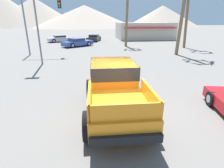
{
  "coord_description": "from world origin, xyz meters",
  "views": [
    {
      "loc": [
        -1.16,
        -6.09,
        3.52
      ],
      "look_at": [
        -0.29,
        1.09,
        0.91
      ],
      "focal_mm": 28.0,
      "sensor_mm": 36.0,
      "label": 1
    }
  ],
  "objects_px": {
    "parked_car_silver": "(60,38)",
    "parked_car_dark": "(94,38)",
    "parked_car_blue": "(77,42)",
    "orange_pickup_truck": "(114,85)",
    "palm_tree_leaning": "(127,2)",
    "street_lamp_post": "(34,2)",
    "traffic_light_main": "(40,14)"
  },
  "relations": [
    {
      "from": "parked_car_silver",
      "to": "traffic_light_main",
      "type": "xyz_separation_m",
      "value": [
        0.25,
        -13.0,
        3.6
      ]
    },
    {
      "from": "orange_pickup_truck",
      "to": "parked_car_blue",
      "type": "relative_size",
      "value": 1.12
    },
    {
      "from": "parked_car_blue",
      "to": "parked_car_silver",
      "type": "bearing_deg",
      "value": 170.71
    },
    {
      "from": "parked_car_blue",
      "to": "palm_tree_leaning",
      "type": "relative_size",
      "value": 0.58
    },
    {
      "from": "orange_pickup_truck",
      "to": "palm_tree_leaning",
      "type": "bearing_deg",
      "value": 78.78
    },
    {
      "from": "orange_pickup_truck",
      "to": "traffic_light_main",
      "type": "distance_m",
      "value": 15.29
    },
    {
      "from": "parked_car_blue",
      "to": "street_lamp_post",
      "type": "distance_m",
      "value": 12.2
    },
    {
      "from": "palm_tree_leaning",
      "to": "parked_car_blue",
      "type": "bearing_deg",
      "value": 175.42
    },
    {
      "from": "orange_pickup_truck",
      "to": "parked_car_dark",
      "type": "bearing_deg",
      "value": 91.71
    },
    {
      "from": "orange_pickup_truck",
      "to": "parked_car_blue",
      "type": "height_order",
      "value": "orange_pickup_truck"
    },
    {
      "from": "orange_pickup_truck",
      "to": "traffic_light_main",
      "type": "height_order",
      "value": "traffic_light_main"
    },
    {
      "from": "orange_pickup_truck",
      "to": "street_lamp_post",
      "type": "distance_m",
      "value": 11.01
    },
    {
      "from": "orange_pickup_truck",
      "to": "parked_car_blue",
      "type": "distance_m",
      "value": 20.33
    },
    {
      "from": "parked_car_blue",
      "to": "palm_tree_leaning",
      "type": "distance_m",
      "value": 9.02
    },
    {
      "from": "traffic_light_main",
      "to": "parked_car_blue",
      "type": "bearing_deg",
      "value": 63.34
    },
    {
      "from": "parked_car_blue",
      "to": "street_lamp_post",
      "type": "xyz_separation_m",
      "value": [
        -2.33,
        -11.17,
        4.31
      ]
    },
    {
      "from": "parked_car_silver",
      "to": "palm_tree_leaning",
      "type": "relative_size",
      "value": 0.59
    },
    {
      "from": "parked_car_blue",
      "to": "parked_car_dark",
      "type": "bearing_deg",
      "value": 122.94
    },
    {
      "from": "street_lamp_post",
      "to": "traffic_light_main",
      "type": "bearing_deg",
      "value": 100.69
    },
    {
      "from": "street_lamp_post",
      "to": "palm_tree_leaning",
      "type": "relative_size",
      "value": 1.01
    },
    {
      "from": "parked_car_silver",
      "to": "street_lamp_post",
      "type": "distance_m",
      "value": 18.3
    },
    {
      "from": "parked_car_blue",
      "to": "parked_car_dark",
      "type": "xyz_separation_m",
      "value": [
        2.61,
        7.19,
        -0.01
      ]
    },
    {
      "from": "street_lamp_post",
      "to": "parked_car_dark",
      "type": "bearing_deg",
      "value": 74.95
    },
    {
      "from": "street_lamp_post",
      "to": "parked_car_silver",
      "type": "bearing_deg",
      "value": 93.69
    },
    {
      "from": "orange_pickup_truck",
      "to": "parked_car_silver",
      "type": "xyz_separation_m",
      "value": [
        -6.25,
        26.72,
        -0.49
      ]
    },
    {
      "from": "parked_car_silver",
      "to": "parked_car_dark",
      "type": "relative_size",
      "value": 1.03
    },
    {
      "from": "parked_car_blue",
      "to": "traffic_light_main",
      "type": "height_order",
      "value": "traffic_light_main"
    },
    {
      "from": "orange_pickup_truck",
      "to": "palm_tree_leaning",
      "type": "distance_m",
      "value": 20.66
    },
    {
      "from": "parked_car_blue",
      "to": "orange_pickup_truck",
      "type": "bearing_deg",
      "value": -29.23
    },
    {
      "from": "parked_car_silver",
      "to": "traffic_light_main",
      "type": "distance_m",
      "value": 13.49
    },
    {
      "from": "parked_car_silver",
      "to": "street_lamp_post",
      "type": "bearing_deg",
      "value": -20.13
    },
    {
      "from": "parked_car_silver",
      "to": "palm_tree_leaning",
      "type": "height_order",
      "value": "palm_tree_leaning"
    }
  ]
}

